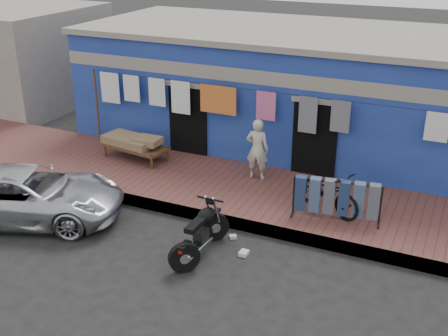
% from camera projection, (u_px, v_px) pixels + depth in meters
% --- Properties ---
extents(ground, '(80.00, 80.00, 0.00)m').
position_uv_depth(ground, '(181.00, 259.00, 10.93)').
color(ground, black).
rests_on(ground, ground).
extents(sidewalk, '(28.00, 3.00, 0.25)m').
position_uv_depth(sidewalk, '(241.00, 192.00, 13.39)').
color(sidewalk, brown).
rests_on(sidewalk, ground).
extents(curb, '(28.00, 0.10, 0.25)m').
position_uv_depth(curb, '(215.00, 219.00, 12.18)').
color(curb, gray).
rests_on(curb, ground).
extents(building, '(12.20, 5.20, 3.36)m').
position_uv_depth(building, '(297.00, 88.00, 16.09)').
color(building, navy).
rests_on(building, ground).
extents(neighbor_left, '(6.00, 5.00, 3.40)m').
position_uv_depth(neighbor_left, '(6.00, 54.00, 20.32)').
color(neighbor_left, '#9E9384').
rests_on(neighbor_left, ground).
extents(clothesline, '(10.06, 0.06, 2.10)m').
position_uv_depth(clothesline, '(229.00, 106.00, 14.11)').
color(clothesline, brown).
rests_on(clothesline, sidewalk).
extents(car, '(4.65, 3.31, 1.19)m').
position_uv_depth(car, '(27.00, 194.00, 12.22)').
color(car, silver).
rests_on(car, ground).
extents(seated_person, '(0.57, 0.40, 1.52)m').
position_uv_depth(seated_person, '(257.00, 149.00, 13.56)').
color(seated_person, beige).
rests_on(seated_person, sidewalk).
extents(bicycle, '(1.90, 1.36, 1.17)m').
position_uv_depth(bicycle, '(326.00, 186.00, 12.06)').
color(bicycle, black).
rests_on(bicycle, sidewalk).
extents(motorcycle, '(0.61, 1.62, 1.04)m').
position_uv_depth(motorcycle, '(200.00, 232.00, 10.87)').
color(motorcycle, black).
rests_on(motorcycle, ground).
extents(charpoy, '(2.10, 1.41, 0.62)m').
position_uv_depth(charpoy, '(136.00, 147.00, 14.90)').
color(charpoy, brown).
rests_on(charpoy, sidewalk).
extents(jeans_rack, '(2.02, 0.96, 0.91)m').
position_uv_depth(jeans_rack, '(336.00, 199.00, 11.75)').
color(jeans_rack, black).
rests_on(jeans_rack, sidewalk).
extents(litter_a, '(0.21, 0.20, 0.07)m').
position_uv_depth(litter_a, '(203.00, 229.00, 11.96)').
color(litter_a, silver).
rests_on(litter_a, ground).
extents(litter_b, '(0.18, 0.17, 0.07)m').
position_uv_depth(litter_b, '(233.00, 237.00, 11.64)').
color(litter_b, silver).
rests_on(litter_b, ground).
extents(litter_c, '(0.17, 0.21, 0.08)m').
position_uv_depth(litter_c, '(244.00, 253.00, 11.05)').
color(litter_c, silver).
rests_on(litter_c, ground).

